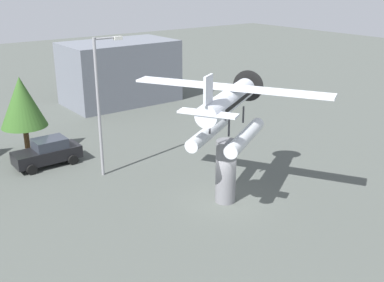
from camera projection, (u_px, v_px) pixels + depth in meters
name	position (u px, v px, depth m)	size (l,w,h in m)	color
ground_plane	(225.00, 201.00, 25.50)	(140.00, 140.00, 0.00)	#4C514C
display_pedestal	(226.00, 171.00, 24.91)	(1.10, 1.10, 3.50)	slate
floatplane_monument	(228.00, 109.00, 23.86)	(7.05, 9.55, 4.00)	silver
car_mid_black	(48.00, 152.00, 30.03)	(4.20, 2.02, 1.76)	black
streetlight_primary	(101.00, 98.00, 27.31)	(1.84, 0.28, 8.37)	gray
storefront_building	(120.00, 72.00, 44.30)	(10.34, 6.03, 5.80)	slate
tree_east	(22.00, 102.00, 30.73)	(3.05, 3.05, 5.44)	brown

